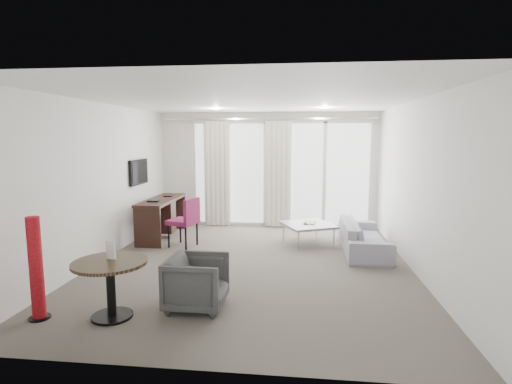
# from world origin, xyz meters

# --- Properties ---
(floor) EXTENTS (5.00, 6.00, 0.00)m
(floor) POSITION_xyz_m (0.00, 0.00, 0.00)
(floor) COLOR #595249
(floor) RESTS_ON ground
(ceiling) EXTENTS (5.00, 6.00, 0.00)m
(ceiling) POSITION_xyz_m (0.00, 0.00, 2.60)
(ceiling) COLOR white
(ceiling) RESTS_ON ground
(wall_left) EXTENTS (0.00, 6.00, 2.60)m
(wall_left) POSITION_xyz_m (-2.50, 0.00, 1.30)
(wall_left) COLOR silver
(wall_left) RESTS_ON ground
(wall_right) EXTENTS (0.00, 6.00, 2.60)m
(wall_right) POSITION_xyz_m (2.50, 0.00, 1.30)
(wall_right) COLOR silver
(wall_right) RESTS_ON ground
(wall_front) EXTENTS (5.00, 0.00, 2.60)m
(wall_front) POSITION_xyz_m (0.00, -3.00, 1.30)
(wall_front) COLOR silver
(wall_front) RESTS_ON ground
(window_panel) EXTENTS (4.00, 0.02, 2.38)m
(window_panel) POSITION_xyz_m (0.30, 2.98, 1.20)
(window_panel) COLOR white
(window_panel) RESTS_ON ground
(window_frame) EXTENTS (4.10, 0.06, 2.44)m
(window_frame) POSITION_xyz_m (0.30, 2.97, 1.20)
(window_frame) COLOR white
(window_frame) RESTS_ON ground
(curtain_left) EXTENTS (0.60, 0.20, 2.38)m
(curtain_left) POSITION_xyz_m (-1.15, 2.82, 1.20)
(curtain_left) COLOR silver
(curtain_left) RESTS_ON ground
(curtain_right) EXTENTS (0.60, 0.20, 2.38)m
(curtain_right) POSITION_xyz_m (0.25, 2.82, 1.20)
(curtain_right) COLOR silver
(curtain_right) RESTS_ON ground
(curtain_track) EXTENTS (4.80, 0.04, 0.04)m
(curtain_track) POSITION_xyz_m (0.00, 2.82, 2.45)
(curtain_track) COLOR #B2B2B7
(curtain_track) RESTS_ON ceiling
(downlight_a) EXTENTS (0.12, 0.12, 0.02)m
(downlight_a) POSITION_xyz_m (-0.90, 1.60, 2.59)
(downlight_a) COLOR #FFE0B2
(downlight_a) RESTS_ON ceiling
(downlight_b) EXTENTS (0.12, 0.12, 0.02)m
(downlight_b) POSITION_xyz_m (1.20, 1.60, 2.59)
(downlight_b) COLOR #FFE0B2
(downlight_b) RESTS_ON ceiling
(desk) EXTENTS (0.53, 1.70, 0.80)m
(desk) POSITION_xyz_m (-2.04, 1.55, 0.40)
(desk) COLOR black
(desk) RESTS_ON floor
(tv) EXTENTS (0.05, 0.80, 0.50)m
(tv) POSITION_xyz_m (-2.46, 1.45, 1.35)
(tv) COLOR black
(tv) RESTS_ON wall_left
(desk_chair) EXTENTS (0.62, 0.60, 0.92)m
(desk_chair) POSITION_xyz_m (-1.42, 0.94, 0.46)
(desk_chair) COLOR maroon
(desk_chair) RESTS_ON floor
(round_table) EXTENTS (1.01, 1.01, 0.66)m
(round_table) POSITION_xyz_m (-1.35, -2.08, 0.33)
(round_table) COLOR #302313
(round_table) RESTS_ON floor
(menu_card) EXTENTS (0.12, 0.04, 0.21)m
(menu_card) POSITION_xyz_m (-1.37, -2.00, 0.72)
(menu_card) COLOR white
(menu_card) RESTS_ON round_table
(red_lamp) EXTENTS (0.25, 0.25, 1.17)m
(red_lamp) POSITION_xyz_m (-2.15, -2.20, 0.59)
(red_lamp) COLOR maroon
(red_lamp) RESTS_ON floor
(tub_armchair) EXTENTS (0.70, 0.68, 0.63)m
(tub_armchair) POSITION_xyz_m (-0.45, -1.71, 0.32)
(tub_armchair) COLOR #3C3C3C
(tub_armchair) RESTS_ON floor
(coffee_table) EXTENTS (1.16, 1.16, 0.39)m
(coffee_table) POSITION_xyz_m (0.92, 1.38, 0.20)
(coffee_table) COLOR gray
(coffee_table) RESTS_ON floor
(remote) EXTENTS (0.05, 0.16, 0.02)m
(remote) POSITION_xyz_m (0.87, 1.38, 0.36)
(remote) COLOR black
(remote) RESTS_ON coffee_table
(magazine) EXTENTS (0.28, 0.33, 0.02)m
(magazine) POSITION_xyz_m (0.95, 1.45, 0.36)
(magazine) COLOR gray
(magazine) RESTS_ON coffee_table
(sofa) EXTENTS (0.73, 1.86, 0.54)m
(sofa) POSITION_xyz_m (1.90, 0.97, 0.27)
(sofa) COLOR #9391A0
(sofa) RESTS_ON floor
(terrace_slab) EXTENTS (5.60, 3.00, 0.12)m
(terrace_slab) POSITION_xyz_m (0.30, 4.50, -0.06)
(terrace_slab) COLOR #4D4D50
(terrace_slab) RESTS_ON ground
(rattan_chair_a) EXTENTS (0.58, 0.58, 0.77)m
(rattan_chair_a) POSITION_xyz_m (1.09, 4.29, 0.39)
(rattan_chair_a) COLOR brown
(rattan_chair_a) RESTS_ON terrace_slab
(rattan_chair_b) EXTENTS (0.70, 0.70, 0.87)m
(rattan_chair_b) POSITION_xyz_m (2.05, 4.57, 0.44)
(rattan_chair_b) COLOR brown
(rattan_chair_b) RESTS_ON terrace_slab
(rattan_table) EXTENTS (0.60, 0.60, 0.45)m
(rattan_table) POSITION_xyz_m (1.20, 4.65, 0.23)
(rattan_table) COLOR brown
(rattan_table) RESTS_ON terrace_slab
(balustrade) EXTENTS (5.50, 0.06, 1.05)m
(balustrade) POSITION_xyz_m (0.30, 5.95, 0.50)
(balustrade) COLOR #B2B2B7
(balustrade) RESTS_ON terrace_slab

